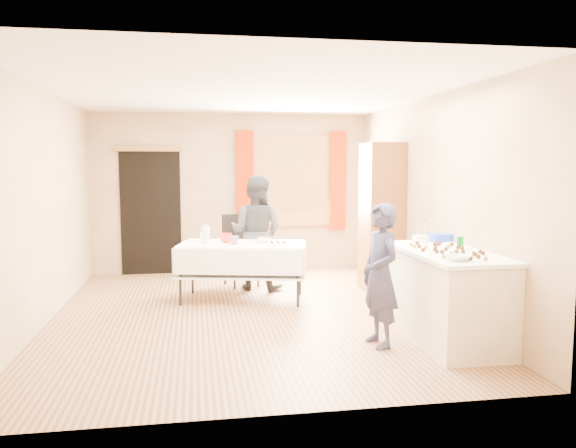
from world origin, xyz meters
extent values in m
cube|color=#9E7047|center=(0.00, 0.00, -0.01)|extent=(4.50, 5.50, 0.02)
cube|color=white|center=(0.00, 0.00, 2.61)|extent=(4.50, 5.50, 0.02)
cube|color=tan|center=(0.00, 2.76, 1.30)|extent=(4.50, 0.02, 2.60)
cube|color=tan|center=(0.00, -2.76, 1.30)|extent=(4.50, 0.02, 2.60)
cube|color=tan|center=(-2.26, 0.00, 1.30)|extent=(0.02, 5.50, 2.60)
cube|color=tan|center=(2.26, 0.00, 1.30)|extent=(0.02, 5.50, 2.60)
cube|color=olive|center=(1.00, 2.72, 1.50)|extent=(1.32, 0.06, 1.52)
cube|color=white|center=(1.00, 2.71, 1.50)|extent=(1.20, 0.02, 1.40)
cube|color=#B22400|center=(0.22, 2.67, 1.50)|extent=(0.28, 0.06, 1.65)
cube|color=#B22400|center=(1.78, 2.67, 1.50)|extent=(0.28, 0.06, 1.65)
cube|color=black|center=(-1.30, 2.73, 1.00)|extent=(0.95, 0.04, 2.00)
cube|color=olive|center=(-1.30, 2.70, 2.02)|extent=(1.05, 0.06, 0.08)
cube|color=brown|center=(1.99, 1.01, 1.04)|extent=(0.50, 0.60, 2.07)
cube|color=beige|center=(1.89, -1.31, 0.43)|extent=(0.71, 1.57, 0.86)
cube|color=white|center=(1.89, -1.31, 0.89)|extent=(0.78, 1.64, 0.04)
cube|color=white|center=(0.00, 0.72, 0.73)|extent=(1.74, 1.13, 0.04)
cube|color=black|center=(0.06, 1.58, 0.46)|extent=(0.54, 0.54, 0.06)
cube|color=black|center=(0.00, 1.77, 0.74)|extent=(0.42, 0.17, 0.61)
imported|color=#252648|center=(1.17, -1.38, 0.70)|extent=(0.63, 0.51, 1.40)
imported|color=black|center=(0.25, 1.35, 0.81)|extent=(1.28, 1.25, 1.62)
cylinder|color=#0E7A1E|center=(2.09, -1.18, 0.97)|extent=(0.07, 0.07, 0.12)
imported|color=white|center=(1.72, -1.88, 0.94)|extent=(0.33, 0.33, 0.05)
cube|color=white|center=(1.85, -0.71, 0.95)|extent=(0.17, 0.14, 0.08)
cube|color=blue|center=(2.14, -0.61, 0.95)|extent=(0.34, 0.26, 0.08)
cylinder|color=silver|center=(-0.47, 0.71, 0.86)|extent=(0.14, 0.14, 0.22)
imported|color=red|center=(-0.20, 0.79, 0.81)|extent=(0.21, 0.21, 0.13)
imported|color=red|center=(-0.10, 0.61, 0.81)|extent=(0.17, 0.17, 0.11)
imported|color=white|center=(0.29, 0.75, 0.78)|extent=(0.22, 0.22, 0.05)
cube|color=white|center=(0.44, 0.48, 0.76)|extent=(0.32, 0.26, 0.02)
imported|color=white|center=(-0.50, 1.04, 0.83)|extent=(0.08, 0.08, 0.17)
sphere|color=#3F2314|center=(1.64, -1.76, 0.93)|extent=(0.04, 0.04, 0.04)
sphere|color=black|center=(1.84, -1.88, 0.93)|extent=(0.04, 0.04, 0.04)
sphere|color=black|center=(1.74, -0.87, 0.93)|extent=(0.04, 0.04, 0.04)
sphere|color=black|center=(1.78, -1.26, 0.93)|extent=(0.04, 0.04, 0.04)
sphere|color=black|center=(1.85, -1.59, 0.93)|extent=(0.04, 0.04, 0.04)
sphere|color=black|center=(1.95, -1.82, 0.93)|extent=(0.04, 0.04, 0.04)
sphere|color=#3F2314|center=(1.95, -1.95, 0.93)|extent=(0.04, 0.04, 0.04)
sphere|color=black|center=(1.91, -1.02, 0.93)|extent=(0.04, 0.04, 0.04)
sphere|color=black|center=(1.98, -0.92, 0.93)|extent=(0.04, 0.04, 0.04)
sphere|color=black|center=(2.05, -1.31, 0.93)|extent=(0.04, 0.04, 0.04)
sphere|color=black|center=(2.00, -1.64, 0.93)|extent=(0.04, 0.04, 0.04)
sphere|color=black|center=(1.86, -1.33, 0.93)|extent=(0.04, 0.04, 0.04)
sphere|color=#3F2314|center=(1.97, -1.15, 0.93)|extent=(0.04, 0.04, 0.04)
sphere|color=black|center=(1.94, -1.53, 0.93)|extent=(0.04, 0.04, 0.04)
sphere|color=black|center=(1.75, -1.49, 0.93)|extent=(0.04, 0.04, 0.04)
sphere|color=black|center=(1.70, -1.46, 0.93)|extent=(0.04, 0.04, 0.04)
sphere|color=black|center=(1.62, -1.34, 0.93)|extent=(0.04, 0.04, 0.04)
sphere|color=black|center=(2.03, -1.25, 0.93)|extent=(0.04, 0.04, 0.04)
sphere|color=#3F2314|center=(1.72, -1.17, 0.93)|extent=(0.04, 0.04, 0.04)
sphere|color=black|center=(1.68, -1.10, 0.93)|extent=(0.04, 0.04, 0.04)
sphere|color=black|center=(1.78, -1.63, 0.93)|extent=(0.04, 0.04, 0.04)
sphere|color=black|center=(1.75, -1.32, 0.93)|extent=(0.04, 0.04, 0.04)
sphere|color=black|center=(1.98, -1.69, 0.93)|extent=(0.04, 0.04, 0.04)
sphere|color=black|center=(2.09, -1.63, 0.93)|extent=(0.04, 0.04, 0.04)
sphere|color=#3F2314|center=(1.64, -0.96, 0.93)|extent=(0.04, 0.04, 0.04)
sphere|color=black|center=(2.11, -1.56, 0.93)|extent=(0.04, 0.04, 0.04)
sphere|color=black|center=(1.88, -1.51, 0.93)|extent=(0.04, 0.04, 0.04)
sphere|color=black|center=(1.90, -0.98, 0.93)|extent=(0.04, 0.04, 0.04)
sphere|color=black|center=(2.07, -1.02, 0.93)|extent=(0.04, 0.04, 0.04)
sphere|color=black|center=(1.82, -1.86, 0.93)|extent=(0.04, 0.04, 0.04)
sphere|color=#3F2314|center=(1.62, -1.10, 0.93)|extent=(0.04, 0.04, 0.04)
camera|label=1|loc=(-0.60, -6.52, 1.76)|focal=35.00mm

